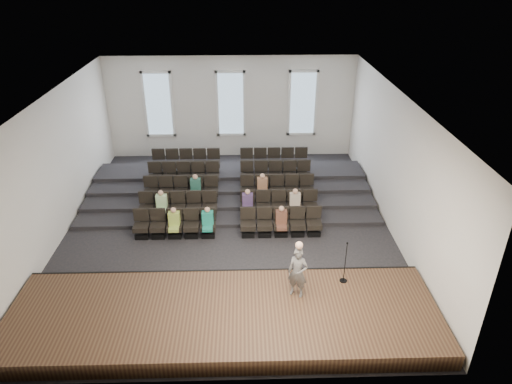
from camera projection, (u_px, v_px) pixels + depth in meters
ground at (229, 227)px, 17.22m from camera, size 14.00×14.00×0.00m
ceiling at (225, 97)px, 14.91m from camera, size 12.00×14.00×0.02m
wall_back at (231, 108)px, 22.29m from camera, size 12.00×0.04×5.00m
wall_front at (218, 300)px, 9.84m from camera, size 12.00×0.04×5.00m
wall_left at (54, 169)px, 15.91m from camera, size 0.04×14.00×5.00m
wall_right at (396, 165)px, 16.21m from camera, size 0.04×14.00×5.00m
stage at (224, 317)px, 12.58m from camera, size 11.80×3.60×0.50m
stage_lip at (226, 277)px, 14.15m from camera, size 11.80×0.06×0.52m
risers at (230, 185)px, 19.94m from camera, size 11.80×4.80×0.60m
seating_rows at (229, 192)px, 18.27m from camera, size 6.80×4.70×1.67m
windows at (231, 104)px, 22.14m from camera, size 8.44×0.10×3.24m
audience at (228, 204)px, 17.13m from camera, size 5.45×2.64×1.10m
speaker at (298, 272)px, 12.69m from camera, size 0.66×0.56×1.55m
mic_stand at (344, 270)px, 13.39m from camera, size 0.23×0.23×1.38m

